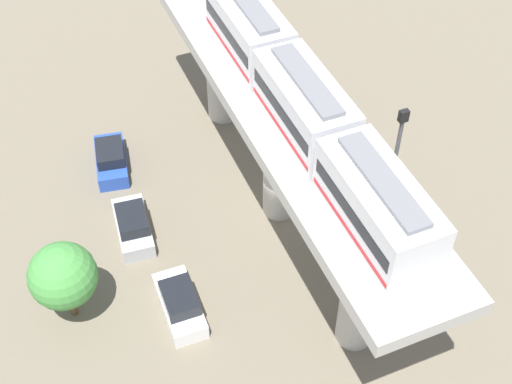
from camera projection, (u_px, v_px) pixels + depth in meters
The scene contains 8 objects.
ground_plane at pixel (279, 209), 41.80m from camera, with size 120.00×120.00×0.00m, color #706654.
viaduct at pixel (281, 132), 37.36m from camera, with size 5.20×28.85×8.16m.
train at pixel (305, 107), 33.20m from camera, with size 2.64×20.50×3.24m.
parked_car_silver at pixel (133, 226), 39.92m from camera, with size 2.23×4.37×1.76m.
parked_car_blue at pixel (111, 159), 43.70m from camera, with size 2.51×4.45×1.76m.
parked_car_white at pixel (180, 303), 36.26m from camera, with size 1.92×4.25×1.76m.
tree_near_viaduct at pixel (63, 276), 34.46m from camera, with size 3.43×3.43×4.90m.
signal_post at pixel (390, 186), 34.88m from camera, with size 0.44×0.28×10.76m.
Camera 1 is at (12.08, 25.42, 30.95)m, focal length 49.41 mm.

